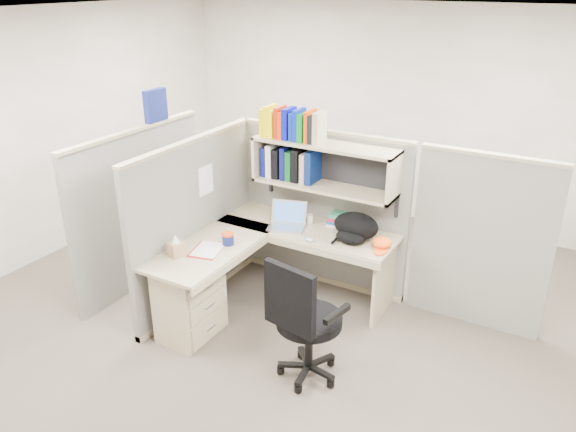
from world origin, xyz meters
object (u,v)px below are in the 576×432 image
Objects in this scene: laptop at (286,216)px; task_chair at (305,338)px; backpack at (354,228)px; snack_canister at (228,239)px; desk at (222,283)px.

task_chair reaches higher than laptop.
backpack is at bearing -10.82° from laptop.
task_chair is at bearing -24.84° from snack_canister.
task_chair reaches higher than snack_canister.
desk is 1.05m from task_chair.
desk is 15.58× the size of snack_canister.
desk is 0.40m from snack_canister.
snack_canister is 1.23m from task_chair.
backpack is (0.67, 0.07, 0.00)m from laptop.
snack_canister reaches higher than desk.
task_chair reaches higher than desk.
snack_canister is (-0.28, -0.57, -0.07)m from laptop.
snack_canister is at bearing -132.01° from backpack.
laptop is 0.67m from backpack.
backpack is (0.90, 0.83, 0.42)m from desk.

